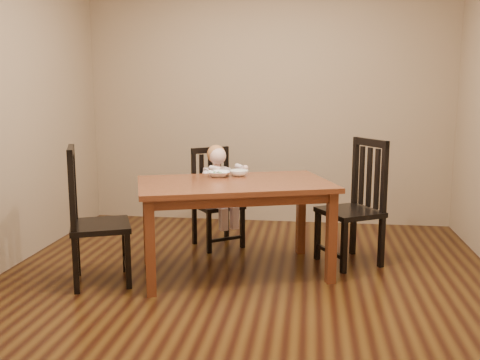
# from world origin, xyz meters

# --- Properties ---
(room) EXTENTS (4.01, 4.01, 2.71)m
(room) POSITION_xyz_m (0.00, 0.00, 1.35)
(room) COLOR #472C0F
(room) RESTS_ON ground
(dining_table) EXTENTS (1.73, 1.35, 0.76)m
(dining_table) POSITION_xyz_m (-0.12, 0.23, 0.67)
(dining_table) COLOR #502712
(dining_table) RESTS_ON room
(chair_child) EXTENTS (0.55, 0.55, 0.93)m
(chair_child) POSITION_xyz_m (-0.41, 0.99, 0.45)
(chair_child) COLOR black
(chair_child) RESTS_ON room
(chair_left) EXTENTS (0.58, 0.59, 1.07)m
(chair_left) POSITION_xyz_m (-1.16, -0.14, 0.51)
(chair_left) COLOR black
(chair_left) RESTS_ON room
(chair_right) EXTENTS (0.62, 0.62, 1.07)m
(chair_right) POSITION_xyz_m (0.87, 0.63, 0.51)
(chair_right) COLOR black
(chair_right) RESTS_ON room
(toddler) EXTENTS (0.47, 0.48, 0.52)m
(toddler) POSITION_xyz_m (-0.38, 0.95, 0.58)
(toddler) COLOR white
(toddler) RESTS_ON chair_child
(bowl_peas) EXTENTS (0.21, 0.21, 0.05)m
(bowl_peas) POSITION_xyz_m (-0.28, 0.45, 0.78)
(bowl_peas) COLOR white
(bowl_peas) RESTS_ON dining_table
(bowl_veg) EXTENTS (0.19, 0.19, 0.05)m
(bowl_veg) POSITION_xyz_m (-0.12, 0.51, 0.78)
(bowl_veg) COLOR white
(bowl_veg) RESTS_ON dining_table
(fork) EXTENTS (0.13, 0.06, 0.05)m
(fork) POSITION_xyz_m (-0.31, 0.42, 0.80)
(fork) COLOR silver
(fork) RESTS_ON bowl_peas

